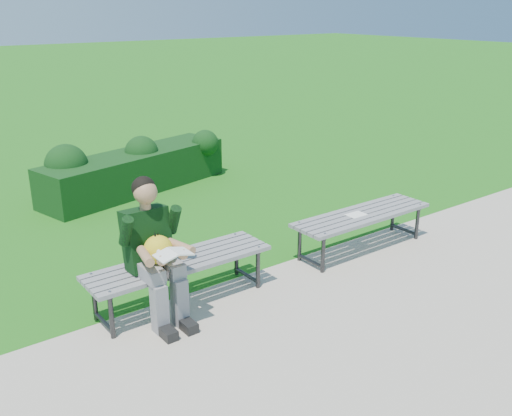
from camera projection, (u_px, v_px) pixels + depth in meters
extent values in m
plane|color=#28741B|center=(258.00, 272.00, 6.16)|extent=(80.00, 80.00, 0.00)
cube|color=beige|center=(382.00, 345.00, 4.84)|extent=(30.00, 3.50, 0.02)
cube|color=#1B3E11|center=(136.00, 171.00, 8.82)|extent=(3.18, 1.49, 0.60)
sphere|color=#1B3E11|center=(66.00, 165.00, 8.13)|extent=(0.74, 0.74, 0.61)
sphere|color=#1B3E11|center=(142.00, 153.00, 8.83)|extent=(0.63, 0.63, 0.52)
sphere|color=#1B3E11|center=(205.00, 143.00, 9.44)|extent=(0.53, 0.53, 0.44)
cube|color=gray|center=(191.00, 270.00, 5.20)|extent=(1.80, 0.08, 0.04)
cube|color=gray|center=(185.00, 266.00, 5.28)|extent=(1.80, 0.08, 0.04)
cube|color=gray|center=(180.00, 262.00, 5.36)|extent=(1.80, 0.09, 0.04)
cube|color=gray|center=(174.00, 258.00, 5.44)|extent=(1.80, 0.09, 0.04)
cube|color=gray|center=(169.00, 255.00, 5.51)|extent=(1.80, 0.09, 0.04)
cylinder|color=#2D2D30|center=(111.00, 317.00, 4.85)|extent=(0.04, 0.04, 0.41)
cylinder|color=#2D2D30|center=(94.00, 299.00, 5.14)|extent=(0.04, 0.04, 0.41)
cylinder|color=#2D2D30|center=(101.00, 289.00, 4.93)|extent=(0.04, 0.42, 0.04)
cylinder|color=#2D2D30|center=(104.00, 322.00, 5.04)|extent=(0.04, 0.42, 0.04)
cylinder|color=gray|center=(110.00, 292.00, 4.75)|extent=(0.02, 0.02, 0.01)
cylinder|color=gray|center=(91.00, 274.00, 5.07)|extent=(0.02, 0.02, 0.01)
cylinder|color=#2D2D30|center=(258.00, 269.00, 5.73)|extent=(0.04, 0.04, 0.41)
cylinder|color=#2D2D30|center=(236.00, 256.00, 6.01)|extent=(0.04, 0.04, 0.41)
cylinder|color=#2D2D30|center=(247.00, 246.00, 5.81)|extent=(0.04, 0.42, 0.04)
cylinder|color=#2D2D30|center=(247.00, 275.00, 5.92)|extent=(0.04, 0.42, 0.04)
cylinder|color=gray|center=(259.00, 247.00, 5.63)|extent=(0.02, 0.02, 0.01)
cylinder|color=gray|center=(235.00, 234.00, 5.94)|extent=(0.02, 0.02, 0.01)
cube|color=gray|center=(376.00, 220.00, 6.41)|extent=(1.80, 0.08, 0.04)
cube|color=gray|center=(369.00, 217.00, 6.49)|extent=(1.80, 0.08, 0.04)
cube|color=gray|center=(362.00, 215.00, 6.56)|extent=(1.80, 0.08, 0.04)
cube|color=gray|center=(356.00, 212.00, 6.64)|extent=(1.80, 0.09, 0.04)
cube|color=gray|center=(349.00, 210.00, 6.72)|extent=(1.80, 0.09, 0.04)
cylinder|color=#2D2D30|center=(323.00, 255.00, 6.06)|extent=(0.04, 0.04, 0.41)
cylinder|color=#2D2D30|center=(300.00, 243.00, 6.34)|extent=(0.04, 0.04, 0.41)
cylinder|color=#2D2D30|center=(312.00, 233.00, 6.14)|extent=(0.04, 0.42, 0.04)
cylinder|color=#2D2D30|center=(311.00, 261.00, 6.25)|extent=(0.04, 0.42, 0.04)
cylinder|color=gray|center=(325.00, 234.00, 5.96)|extent=(0.02, 0.02, 0.01)
cylinder|color=gray|center=(299.00, 222.00, 6.27)|extent=(0.02, 0.02, 0.01)
cylinder|color=#2D2D30|center=(417.00, 223.00, 6.93)|extent=(0.04, 0.04, 0.41)
cylinder|color=#2D2D30|center=(393.00, 214.00, 7.22)|extent=(0.04, 0.04, 0.41)
cylinder|color=#2D2D30|center=(406.00, 205.00, 7.02)|extent=(0.04, 0.42, 0.04)
cylinder|color=#2D2D30|center=(404.00, 230.00, 7.13)|extent=(0.04, 0.42, 0.04)
cylinder|color=gray|center=(420.00, 204.00, 6.84)|extent=(0.02, 0.02, 0.01)
cylinder|color=gray|center=(393.00, 196.00, 7.15)|extent=(0.02, 0.02, 0.01)
cube|color=slate|center=(148.00, 271.00, 4.98)|extent=(0.14, 0.42, 0.13)
cube|color=slate|center=(168.00, 265.00, 5.10)|extent=(0.14, 0.42, 0.13)
cube|color=slate|center=(160.00, 308.00, 4.94)|extent=(0.12, 0.13, 0.45)
cube|color=slate|center=(180.00, 302.00, 5.06)|extent=(0.12, 0.13, 0.45)
cube|color=black|center=(166.00, 331.00, 4.93)|extent=(0.11, 0.26, 0.09)
cube|color=black|center=(186.00, 324.00, 5.04)|extent=(0.11, 0.26, 0.09)
cube|color=black|center=(147.00, 239.00, 5.12)|extent=(0.40, 0.30, 0.59)
cylinder|color=#AA7856|center=(145.00, 206.00, 5.00)|extent=(0.10, 0.10, 0.08)
sphere|color=#AA7856|center=(145.00, 192.00, 4.94)|extent=(0.21, 0.21, 0.21)
sphere|color=black|center=(144.00, 188.00, 4.95)|extent=(0.21, 0.21, 0.21)
cylinder|color=black|center=(126.00, 231.00, 4.86)|extent=(0.10, 0.21, 0.30)
cylinder|color=black|center=(174.00, 220.00, 5.12)|extent=(0.10, 0.21, 0.30)
cylinder|color=#AA7856|center=(145.00, 256.00, 4.78)|extent=(0.14, 0.31, 0.08)
cylinder|color=#AA7856|center=(181.00, 247.00, 4.97)|extent=(0.14, 0.31, 0.08)
sphere|color=#AA7856|center=(162.00, 261.00, 4.70)|extent=(0.09, 0.09, 0.09)
sphere|color=#AA7856|center=(183.00, 255.00, 4.81)|extent=(0.09, 0.09, 0.09)
sphere|color=gold|center=(158.00, 250.00, 4.96)|extent=(0.26, 0.26, 0.26)
cone|color=#DA460D|center=(164.00, 255.00, 4.88)|extent=(0.07, 0.07, 0.07)
cone|color=black|center=(155.00, 236.00, 4.92)|extent=(0.03, 0.05, 0.08)
cone|color=black|center=(158.00, 235.00, 4.94)|extent=(0.03, 0.04, 0.07)
sphere|color=white|center=(159.00, 251.00, 4.85)|extent=(0.05, 0.05, 0.05)
sphere|color=white|center=(168.00, 249.00, 4.90)|extent=(0.05, 0.05, 0.05)
cube|color=white|center=(165.00, 256.00, 4.69)|extent=(0.15, 0.20, 0.05)
cube|color=white|center=(181.00, 251.00, 4.77)|extent=(0.15, 0.20, 0.05)
cube|color=white|center=(356.00, 215.00, 6.50)|extent=(0.22, 0.16, 0.01)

